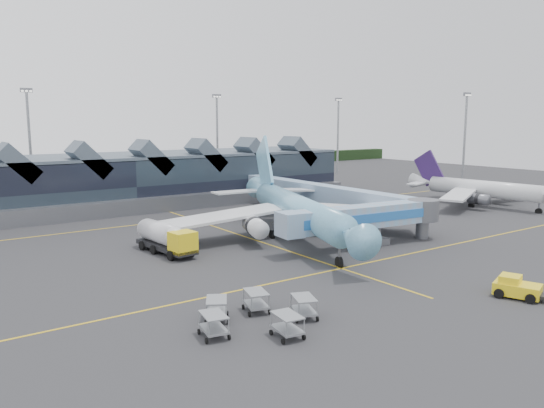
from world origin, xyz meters
TOP-DOWN VIEW (x-y plane):
  - ground at (0.00, 0.00)m, footprint 260.00×260.00m
  - taxi_stripes at (0.00, 10.00)m, footprint 120.00×60.00m
  - tree_line_far at (0.00, 110.00)m, footprint 260.00×4.00m
  - terminal at (-5.07, 47.35)m, footprint 90.00×22.25m
  - light_masts at (21.00, 62.80)m, footprint 132.40×42.56m
  - main_airliner at (5.56, 7.57)m, footprint 35.11×41.32m
  - regional_jet at (50.14, 9.05)m, footprint 27.32×29.94m
  - jet_bridge at (10.50, -2.30)m, footprint 24.20×5.97m
  - fuel_truck at (-12.66, 9.40)m, footprint 4.01×10.86m
  - pushback_tug at (6.51, -24.03)m, footprint 3.79×4.78m
  - baggage_carts at (-16.24, -15.90)m, footprint 10.07×8.80m

SIDE VIEW (x-z plane):
  - ground at x=0.00m, z-range 0.00..0.00m
  - taxi_stripes at x=0.00m, z-range 0.00..0.01m
  - pushback_tug at x=6.51m, z-range -0.10..1.83m
  - baggage_carts at x=-16.24m, z-range 0.11..1.87m
  - tree_line_far at x=0.00m, z-range 0.00..4.00m
  - fuel_truck at x=-12.66m, z-range 0.22..3.83m
  - regional_jet at x=50.14m, z-range -1.88..8.39m
  - jet_bridge at x=10.50m, z-range 1.01..6.40m
  - main_airliner at x=5.56m, z-range -2.82..10.87m
  - terminal at x=-5.07m, z-range -1.38..11.14m
  - light_masts at x=21.00m, z-range 1.26..23.71m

